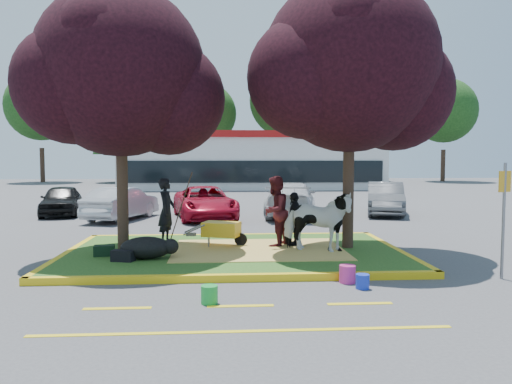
{
  "coord_description": "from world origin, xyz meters",
  "views": [
    {
      "loc": [
        -0.27,
        -12.26,
        2.45
      ],
      "look_at": [
        0.57,
        0.5,
        1.56
      ],
      "focal_mm": 35.0,
      "sensor_mm": 36.0,
      "label": 1
    }
  ],
  "objects": [
    {
      "name": "ground",
      "position": [
        0.0,
        0.0,
        0.0
      ],
      "size": [
        90.0,
        90.0,
        0.0
      ],
      "primitive_type": "plane",
      "color": "#424244",
      "rests_on": "ground"
    },
    {
      "name": "median_island",
      "position": [
        0.0,
        0.0,
        0.07
      ],
      "size": [
        8.0,
        5.0,
        0.15
      ],
      "primitive_type": "cube",
      "color": "#234E18",
      "rests_on": "ground"
    },
    {
      "name": "curb_near",
      "position": [
        0.0,
        -2.58,
        0.07
      ],
      "size": [
        8.3,
        0.16,
        0.15
      ],
      "primitive_type": "cube",
      "color": "yellow",
      "rests_on": "ground"
    },
    {
      "name": "curb_far",
      "position": [
        0.0,
        2.58,
        0.07
      ],
      "size": [
        8.3,
        0.16,
        0.15
      ],
      "primitive_type": "cube",
      "color": "yellow",
      "rests_on": "ground"
    },
    {
      "name": "curb_left",
      "position": [
        -4.08,
        0.0,
        0.07
      ],
      "size": [
        0.16,
        5.3,
        0.15
      ],
      "primitive_type": "cube",
      "color": "yellow",
      "rests_on": "ground"
    },
    {
      "name": "curb_right",
      "position": [
        4.08,
        0.0,
        0.07
      ],
      "size": [
        0.16,
        5.3,
        0.15
      ],
      "primitive_type": "cube",
      "color": "yellow",
      "rests_on": "ground"
    },
    {
      "name": "straw_bedding",
      "position": [
        0.6,
        0.0,
        0.15
      ],
      "size": [
        4.2,
        3.0,
        0.01
      ],
      "primitive_type": "cube",
      "color": "#DDC05B",
      "rests_on": "median_island"
    },
    {
      "name": "tree_purple_left",
      "position": [
        -2.78,
        0.38,
        4.36
      ],
      "size": [
        5.06,
        4.2,
        6.51
      ],
      "color": "black",
      "rests_on": "median_island"
    },
    {
      "name": "tree_purple_right",
      "position": [
        2.92,
        0.18,
        4.56
      ],
      "size": [
        5.3,
        4.4,
        6.82
      ],
      "color": "black",
      "rests_on": "median_island"
    },
    {
      "name": "fire_lane_stripe_a",
      "position": [
        -2.0,
        -4.2,
        0.0
      ],
      "size": [
        1.1,
        0.12,
        0.01
      ],
      "primitive_type": "cube",
      "color": "yellow",
      "rests_on": "ground"
    },
    {
      "name": "fire_lane_stripe_b",
      "position": [
        0.0,
        -4.2,
        0.0
      ],
      "size": [
        1.1,
        0.12,
        0.01
      ],
      "primitive_type": "cube",
      "color": "yellow",
      "rests_on": "ground"
    },
    {
      "name": "fire_lane_stripe_c",
      "position": [
        2.0,
        -4.2,
        0.0
      ],
      "size": [
        1.1,
        0.12,
        0.01
      ],
      "primitive_type": "cube",
      "color": "yellow",
      "rests_on": "ground"
    },
    {
      "name": "fire_lane_long",
      "position": [
        0.0,
        -5.4,
        0.0
      ],
      "size": [
        6.0,
        0.1,
        0.01
      ],
      "primitive_type": "cube",
      "color": "yellow",
      "rests_on": "ground"
    },
    {
      "name": "retail_building",
      "position": [
        2.0,
        27.98,
        2.25
      ],
      "size": [
        20.4,
        8.4,
        4.4
      ],
      "color": "silver",
      "rests_on": "ground"
    },
    {
      "name": "treeline",
      "position": [
        1.23,
        37.61,
        7.73
      ],
      "size": [
        46.58,
        7.8,
        14.63
      ],
      "color": "black",
      "rests_on": "ground"
    },
    {
      "name": "cow",
      "position": [
        1.99,
        -0.39,
        0.89
      ],
      "size": [
        1.93,
        1.43,
        1.49
      ],
      "primitive_type": "imported",
      "rotation": [
        0.0,
        0.0,
        1.16
      ],
      "color": "silver",
      "rests_on": "median_island"
    },
    {
      "name": "calf",
      "position": [
        -2.03,
        -0.93,
        0.4
      ],
      "size": [
        1.33,
        1.07,
        0.5
      ],
      "primitive_type": "ellipsoid",
      "rotation": [
        0.0,
        0.0,
        -0.41
      ],
      "color": "black",
      "rests_on": "median_island"
    },
    {
      "name": "handler",
      "position": [
        -1.8,
        1.18,
        1.02
      ],
      "size": [
        0.55,
        0.71,
        1.74
      ],
      "primitive_type": "imported",
      "rotation": [
        0.0,
        0.0,
        1.35
      ],
      "color": "black",
      "rests_on": "median_island"
    },
    {
      "name": "visitor_a",
      "position": [
        1.06,
        0.48,
        1.06
      ],
      "size": [
        1.05,
        1.11,
        1.81
      ],
      "primitive_type": "imported",
      "rotation": [
        0.0,
        0.0,
        -2.12
      ],
      "color": "#461418",
      "rests_on": "median_island"
    },
    {
      "name": "visitor_b",
      "position": [
        1.56,
        0.52,
        0.85
      ],
      "size": [
        0.39,
        0.84,
        1.4
      ],
      "primitive_type": "imported",
      "rotation": [
        0.0,
        0.0,
        -1.63
      ],
      "color": "black",
      "rests_on": "median_island"
    },
    {
      "name": "wheelbarrow",
      "position": [
        -0.32,
        0.57,
        0.58
      ],
      "size": [
        1.65,
        0.83,
        0.63
      ],
      "rotation": [
        0.0,
        0.0,
        -0.35
      ],
      "color": "black",
      "rests_on": "median_island"
    },
    {
      "name": "gear_bag_dark",
      "position": [
        -2.5,
        -1.18,
        0.27
      ],
      "size": [
        0.54,
        0.38,
        0.25
      ],
      "primitive_type": "cube",
      "rotation": [
        0.0,
        0.0,
        -0.26
      ],
      "color": "black",
      "rests_on": "median_island"
    },
    {
      "name": "gear_bag_green",
      "position": [
        -3.06,
        -0.53,
        0.27
      ],
      "size": [
        0.5,
        0.35,
        0.25
      ],
      "primitive_type": "cube",
      "rotation": [
        0.0,
        0.0,
        0.14
      ],
      "color": "black",
      "rests_on": "median_island"
    },
    {
      "name": "sign_post",
      "position": [
        5.32,
        -2.7,
        1.43
      ],
      "size": [
        0.31,
        0.15,
        2.34
      ],
      "rotation": [
        0.0,
        0.0,
        0.39
      ],
      "color": "slate",
      "rests_on": "ground"
    },
    {
      "name": "bucket_green",
      "position": [
        -0.51,
        -4.02,
        0.15
      ],
      "size": [
        0.35,
        0.35,
        0.31
      ],
      "primitive_type": "cylinder",
      "rotation": [
        0.0,
        0.0,
        0.25
      ],
      "color": "green",
      "rests_on": "ground"
    },
    {
      "name": "bucket_pink",
      "position": [
        2.14,
        -2.8,
        0.17
      ],
      "size": [
        0.34,
        0.34,
        0.34
      ],
      "primitive_type": "cylinder",
      "rotation": [
        0.0,
        0.0,
        -0.07
      ],
      "color": "#D52F85",
      "rests_on": "ground"
    },
    {
      "name": "bucket_blue",
      "position": [
        2.31,
        -3.26,
        0.14
      ],
      "size": [
        0.3,
        0.3,
        0.27
      ],
      "primitive_type": "cylinder",
      "rotation": [
        0.0,
        0.0,
        0.22
      ],
      "color": "#1832C7",
      "rests_on": "ground"
    },
    {
      "name": "car_black",
      "position": [
        -7.11,
        9.25,
        0.64
      ],
      "size": [
        2.15,
        3.94,
        1.27
      ],
      "primitive_type": "imported",
      "rotation": [
        0.0,
        0.0,
        0.18
      ],
      "color": "black",
      "rests_on": "ground"
    },
    {
      "name": "car_silver",
      "position": [
        -4.26,
        7.53,
        0.64
      ],
      "size": [
        2.48,
        4.14,
        1.29
      ],
      "primitive_type": "imported",
      "rotation": [
        0.0,
        0.0,
        2.84
      ],
      "color": "#A8ABB0",
      "rests_on": "ground"
    },
    {
      "name": "car_red",
      "position": [
        -1.01,
        7.64,
        0.65
      ],
      "size": [
        2.96,
        4.96,
        1.29
      ],
      "primitive_type": "imported",
      "rotation": [
        0.0,
        0.0,
        0.19
      ],
      "color": "#A80E26",
      "rests_on": "ground"
    },
    {
      "name": "car_white",
      "position": [
        2.52,
        8.13,
        0.71
      ],
      "size": [
        2.83,
        5.15,
        1.41
      ],
      "primitive_type": "imported",
      "rotation": [
        0.0,
        0.0,
        2.96
      ],
      "color": "silver",
      "rests_on": "ground"
    },
    {
      "name": "car_grey",
      "position": [
        6.66,
        8.61,
        0.69
      ],
      "size": [
        2.58,
        4.42,
        1.38
      ],
      "primitive_type": "imported",
      "rotation": [
        0.0,
        0.0,
        -0.29
      ],
      "color": "#4F5256",
      "rests_on": "ground"
    }
  ]
}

